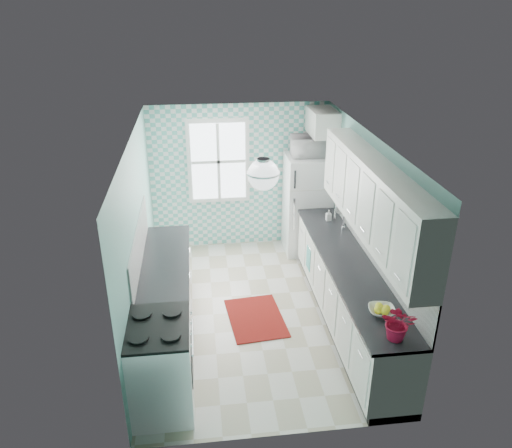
{
  "coord_description": "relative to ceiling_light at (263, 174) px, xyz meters",
  "views": [
    {
      "loc": [
        -0.7,
        -5.86,
        4.09
      ],
      "look_at": [
        0.05,
        0.25,
        1.25
      ],
      "focal_mm": 35.0,
      "sensor_mm": 36.0,
      "label": 1
    }
  ],
  "objects": [
    {
      "name": "sink",
      "position": [
        1.2,
        1.37,
        -1.39
      ],
      "size": [
        0.5,
        0.42,
        0.53
      ],
      "rotation": [
        0.0,
        0.0,
        -0.02
      ],
      "color": "silver",
      "rests_on": "countertop_right"
    },
    {
      "name": "soap_bottle",
      "position": [
        1.25,
        1.72,
        -1.3
      ],
      "size": [
        0.08,
        0.08,
        0.17
      ],
      "primitive_type": "imported",
      "rotation": [
        0.0,
        0.0,
        0.03
      ],
      "color": "#AEBFC4",
      "rests_on": "countertop_right"
    },
    {
      "name": "wall_left",
      "position": [
        -1.51,
        0.8,
        -1.07
      ],
      "size": [
        0.02,
        4.4,
        2.5
      ],
      "primitive_type": "cube",
      "color": "#6EAAA0",
      "rests_on": "floor"
    },
    {
      "name": "countertop_right",
      "position": [
        1.19,
        0.4,
        -1.4
      ],
      "size": [
        0.63,
        3.6,
        0.04
      ],
      "primitive_type": "cube",
      "color": "black",
      "rests_on": "base_cabinets_right"
    },
    {
      "name": "wall_back",
      "position": [
        0.0,
        3.01,
        -1.07
      ],
      "size": [
        3.0,
        0.02,
        2.5
      ],
      "primitive_type": "cube",
      "color": "#6EAAA0",
      "rests_on": "floor"
    },
    {
      "name": "dish_towel",
      "position": [
        0.89,
        1.38,
        -1.84
      ],
      "size": [
        0.04,
        0.23,
        0.35
      ],
      "primitive_type": "cube",
      "rotation": [
        0.0,
        0.0,
        0.11
      ],
      "color": "#6AB5B1",
      "rests_on": "base_cabinets_right"
    },
    {
      "name": "wall_right",
      "position": [
        1.51,
        0.8,
        -1.07
      ],
      "size": [
        0.02,
        4.4,
        2.5
      ],
      "primitive_type": "cube",
      "color": "#6EAAA0",
      "rests_on": "floor"
    },
    {
      "name": "floor",
      "position": [
        0.0,
        0.8,
        -2.33
      ],
      "size": [
        3.0,
        4.4,
        0.02
      ],
      "primitive_type": "cube",
      "color": "beige",
      "rests_on": "ground"
    },
    {
      "name": "ceiling",
      "position": [
        0.0,
        0.8,
        0.19
      ],
      "size": [
        3.0,
        4.4,
        0.02
      ],
      "primitive_type": "cube",
      "color": "white",
      "rests_on": "wall_back"
    },
    {
      "name": "countertop_left",
      "position": [
        -1.19,
        0.73,
        -1.4
      ],
      "size": [
        0.63,
        2.15,
        0.04
      ],
      "primitive_type": "cube",
      "color": "black",
      "rests_on": "base_cabinets_left"
    },
    {
      "name": "wall_front",
      "position": [
        0.0,
        -1.41,
        -1.07
      ],
      "size": [
        3.0,
        0.02,
        2.5
      ],
      "primitive_type": "cube",
      "color": "#6EAAA0",
      "rests_on": "floor"
    },
    {
      "name": "base_cabinets_left",
      "position": [
        -1.2,
        0.73,
        -1.87
      ],
      "size": [
        0.6,
        2.15,
        0.9
      ],
      "primitive_type": "cube",
      "color": "white",
      "rests_on": "floor"
    },
    {
      "name": "window",
      "position": [
        -0.35,
        2.96,
        -0.77
      ],
      "size": [
        1.04,
        0.05,
        1.44
      ],
      "color": "white",
      "rests_on": "wall_back"
    },
    {
      "name": "base_cabinets_right",
      "position": [
        1.2,
        0.4,
        -1.87
      ],
      "size": [
        0.6,
        3.6,
        0.9
      ],
      "primitive_type": "cube",
      "color": "white",
      "rests_on": "floor"
    },
    {
      "name": "stove",
      "position": [
        -1.2,
        -0.81,
        -1.79
      ],
      "size": [
        0.68,
        0.85,
        1.02
      ],
      "rotation": [
        0.0,
        0.0,
        0.02
      ],
      "color": "white",
      "rests_on": "floor"
    },
    {
      "name": "backsplash_right",
      "position": [
        1.49,
        0.4,
        -1.13
      ],
      "size": [
        0.02,
        3.6,
        0.51
      ],
      "primitive_type": "cube",
      "color": "white",
      "rests_on": "wall_right"
    },
    {
      "name": "backsplash_left",
      "position": [
        -1.49,
        0.73,
        -1.13
      ],
      "size": [
        0.02,
        2.15,
        0.51
      ],
      "primitive_type": "cube",
      "color": "white",
      "rests_on": "wall_left"
    },
    {
      "name": "microwave",
      "position": [
        1.11,
        2.59,
        -0.46
      ],
      "size": [
        0.62,
        0.44,
        0.33
      ],
      "primitive_type": "imported",
      "rotation": [
        0.0,
        0.0,
        3.08
      ],
      "color": "white",
      "rests_on": "fridge"
    },
    {
      "name": "rug",
      "position": [
        -0.0,
        0.63,
        -2.32
      ],
      "size": [
        0.82,
        1.1,
        0.02
      ],
      "primitive_type": "cube",
      "rotation": [
        0.0,
        0.0,
        0.1
      ],
      "color": "maroon",
      "rests_on": "floor"
    },
    {
      "name": "fridge",
      "position": [
        1.11,
        2.59,
        -1.47
      ],
      "size": [
        0.74,
        0.73,
        1.7
      ],
      "rotation": [
        0.0,
        0.0,
        -0.04
      ],
      "color": "white",
      "rests_on": "floor"
    },
    {
      "name": "potted_plant",
      "position": [
        1.2,
        -1.19,
        -1.19
      ],
      "size": [
        0.43,
        0.4,
        0.38
      ],
      "primitive_type": "imported",
      "rotation": [
        0.0,
        0.0,
        -0.39
      ],
      "color": "#C50C05",
      "rests_on": "countertop_right"
    },
    {
      "name": "upper_cabinet_fridge",
      "position": [
        1.3,
        2.63,
        -0.07
      ],
      "size": [
        0.4,
        0.74,
        0.4
      ],
      "primitive_type": "cube",
      "color": "white",
      "rests_on": "wall_right"
    },
    {
      "name": "accent_wall",
      "position": [
        0.0,
        2.99,
        -1.07
      ],
      "size": [
        3.0,
        0.01,
        2.5
      ],
      "primitive_type": "cube",
      "color": "#5BB9AD",
      "rests_on": "wall_back"
    },
    {
      "name": "fruit_bowl",
      "position": [
        1.2,
        -0.75,
        -1.35
      ],
      "size": [
        0.33,
        0.33,
        0.07
      ],
      "primitive_type": "imported",
      "rotation": [
        0.0,
        0.0,
        -0.16
      ],
      "color": "white",
      "rests_on": "countertop_right"
    },
    {
      "name": "ceiling_light",
      "position": [
        0.0,
        0.0,
        0.0
      ],
      "size": [
        0.34,
        0.34,
        0.35
      ],
      "color": "silver",
      "rests_on": "ceiling"
    },
    {
      "name": "upper_cabinets_right",
      "position": [
        1.33,
        0.2,
        -0.42
      ],
      "size": [
        0.33,
        3.2,
        0.9
      ],
      "primitive_type": "cube",
      "color": "white",
      "rests_on": "wall_right"
    }
  ]
}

